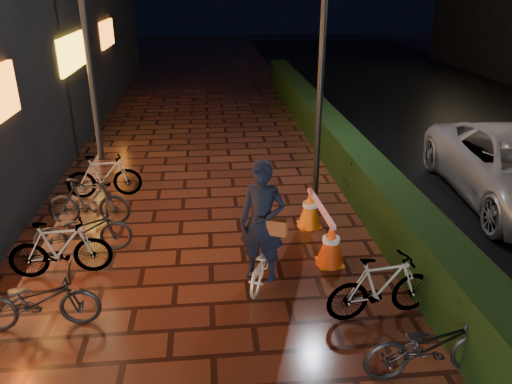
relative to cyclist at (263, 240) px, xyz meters
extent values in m
plane|color=#381911|center=(-0.80, -1.61, -0.75)|extent=(80.00, 80.00, 0.00)
cube|color=black|center=(2.50, 6.39, -0.25)|extent=(0.70, 20.00, 1.00)
cube|color=yellow|center=(-4.25, 7.39, 1.85)|extent=(0.08, 2.80, 0.90)
cube|color=orange|center=(-4.25, 12.39, 1.85)|extent=(0.08, 2.20, 0.90)
cylinder|color=black|center=(1.41, 2.86, 1.56)|extent=(0.13, 0.13, 4.61)
cylinder|color=black|center=(-3.61, 6.23, 2.08)|extent=(0.19, 0.19, 5.66)
imported|color=silver|center=(0.02, 0.06, -0.38)|extent=(0.99, 1.48, 0.74)
imported|color=black|center=(-0.02, -0.05, 0.32)|extent=(0.81, 0.68, 1.88)
cube|color=brown|center=(0.17, -0.15, 0.29)|extent=(0.36, 0.26, 0.24)
cone|color=#FF450D|center=(1.17, 0.45, -0.37)|extent=(0.47, 0.47, 0.75)
cone|color=orange|center=(1.10, 1.85, -0.37)|extent=(0.47, 0.47, 0.75)
cube|color=orange|center=(1.17, 0.45, -0.73)|extent=(0.43, 0.43, 0.03)
cube|color=#E8590C|center=(1.10, 1.85, -0.73)|extent=(0.43, 0.43, 0.03)
cube|color=red|center=(1.14, 1.15, -0.04)|extent=(0.16, 1.62, 0.08)
cube|color=black|center=(2.37, 3.12, -0.38)|extent=(0.51, 0.42, 0.04)
cylinder|color=black|center=(2.18, 2.95, -0.57)|extent=(0.03, 0.03, 0.35)
cylinder|color=black|center=(2.58, 2.96, -0.57)|extent=(0.03, 0.03, 0.35)
cylinder|color=black|center=(2.17, 3.28, -0.57)|extent=(0.03, 0.03, 0.35)
cylinder|color=black|center=(2.57, 3.29, -0.57)|extent=(0.03, 0.03, 0.35)
cube|color=#0D45B1|center=(2.37, 3.12, -0.23)|extent=(0.37, 0.32, 0.27)
cylinder|color=black|center=(2.24, 2.98, -0.25)|extent=(0.24, 0.35, 0.88)
imported|color=black|center=(-3.04, 3.67, -0.27)|extent=(1.61, 0.57, 0.95)
imported|color=black|center=(-2.96, 1.22, -0.32)|extent=(1.69, 0.77, 0.85)
imported|color=black|center=(-3.09, 2.33, -0.27)|extent=(1.61, 0.58, 0.95)
imported|color=black|center=(-3.15, 0.53, -0.27)|extent=(1.61, 0.59, 0.95)
imported|color=black|center=(-3.11, -0.79, -0.32)|extent=(1.65, 0.65, 0.85)
imported|color=black|center=(1.74, -2.15, -0.32)|extent=(1.66, 0.67, 0.85)
imported|color=black|center=(1.53, -0.99, -0.27)|extent=(1.62, 0.66, 0.95)
camera|label=1|loc=(-0.75, -6.59, 3.61)|focal=35.00mm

